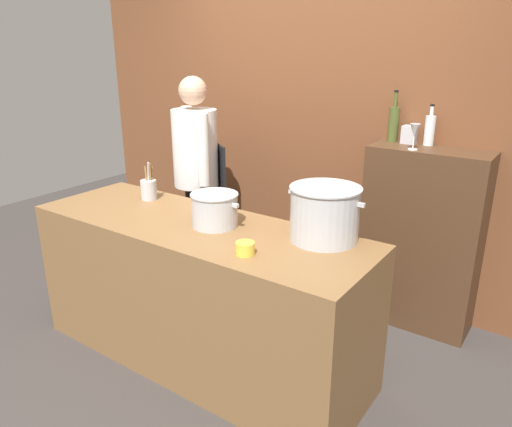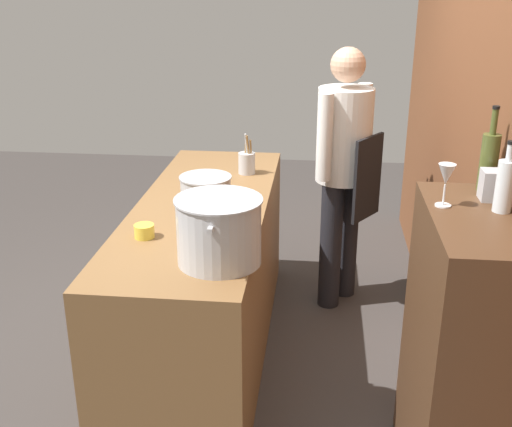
{
  "view_description": "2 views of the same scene",
  "coord_description": "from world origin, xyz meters",
  "px_view_note": "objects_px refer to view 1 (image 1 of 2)",
  "views": [
    {
      "loc": [
        1.78,
        -1.94,
        1.88
      ],
      "look_at": [
        0.18,
        0.34,
        0.9
      ],
      "focal_mm": 34.06,
      "sensor_mm": 36.0,
      "label": 1
    },
    {
      "loc": [
        3.12,
        0.63,
        2.07
      ],
      "look_at": [
        0.2,
        0.31,
        0.93
      ],
      "focal_mm": 44.05,
      "sensor_mm": 36.0,
      "label": 2
    }
  ],
  "objects_px": {
    "wine_glass_tall": "(415,131)",
    "stockpot_large": "(325,214)",
    "utensil_crock": "(149,189)",
    "stockpot_small": "(215,210)",
    "spice_tin_silver": "(409,135)",
    "butter_jar": "(245,248)",
    "wine_bottle_olive": "(394,123)",
    "chef": "(197,169)",
    "wine_bottle_clear": "(430,130)"
  },
  "relations": [
    {
      "from": "wine_bottle_clear",
      "to": "wine_bottle_olive",
      "type": "relative_size",
      "value": 0.78
    },
    {
      "from": "wine_bottle_olive",
      "to": "wine_glass_tall",
      "type": "distance_m",
      "value": 0.29
    },
    {
      "from": "stockpot_small",
      "to": "wine_bottle_olive",
      "type": "distance_m",
      "value": 1.41
    },
    {
      "from": "utensil_crock",
      "to": "stockpot_small",
      "type": "bearing_deg",
      "value": -11.15
    },
    {
      "from": "butter_jar",
      "to": "wine_glass_tall",
      "type": "height_order",
      "value": "wine_glass_tall"
    },
    {
      "from": "chef",
      "to": "stockpot_large",
      "type": "distance_m",
      "value": 1.49
    },
    {
      "from": "chef",
      "to": "utensil_crock",
      "type": "relative_size",
      "value": 6.51
    },
    {
      "from": "chef",
      "to": "wine_bottle_clear",
      "type": "height_order",
      "value": "chef"
    },
    {
      "from": "butter_jar",
      "to": "wine_bottle_olive",
      "type": "relative_size",
      "value": 0.28
    },
    {
      "from": "butter_jar",
      "to": "chef",
      "type": "bearing_deg",
      "value": 140.49
    },
    {
      "from": "chef",
      "to": "butter_jar",
      "type": "distance_m",
      "value": 1.5
    },
    {
      "from": "stockpot_large",
      "to": "butter_jar",
      "type": "xyz_separation_m",
      "value": [
        -0.23,
        -0.39,
        -0.11
      ]
    },
    {
      "from": "chef",
      "to": "butter_jar",
      "type": "xyz_separation_m",
      "value": [
        1.16,
        -0.95,
        -0.03
      ]
    },
    {
      "from": "utensil_crock",
      "to": "wine_glass_tall",
      "type": "relative_size",
      "value": 1.56
    },
    {
      "from": "wine_glass_tall",
      "to": "spice_tin_silver",
      "type": "height_order",
      "value": "wine_glass_tall"
    },
    {
      "from": "chef",
      "to": "butter_jar",
      "type": "relative_size",
      "value": 17.45
    },
    {
      "from": "stockpot_large",
      "to": "stockpot_small",
      "type": "bearing_deg",
      "value": -164.44
    },
    {
      "from": "stockpot_large",
      "to": "wine_bottle_clear",
      "type": "relative_size",
      "value": 1.63
    },
    {
      "from": "chef",
      "to": "utensil_crock",
      "type": "bearing_deg",
      "value": 133.54
    },
    {
      "from": "stockpot_small",
      "to": "wine_glass_tall",
      "type": "distance_m",
      "value": 1.34
    },
    {
      "from": "butter_jar",
      "to": "spice_tin_silver",
      "type": "relative_size",
      "value": 0.81
    },
    {
      "from": "stockpot_large",
      "to": "spice_tin_silver",
      "type": "height_order",
      "value": "spice_tin_silver"
    },
    {
      "from": "chef",
      "to": "spice_tin_silver",
      "type": "relative_size",
      "value": 14.14
    },
    {
      "from": "wine_bottle_clear",
      "to": "spice_tin_silver",
      "type": "relative_size",
      "value": 2.26
    },
    {
      "from": "stockpot_small",
      "to": "wine_bottle_olive",
      "type": "relative_size",
      "value": 0.97
    },
    {
      "from": "butter_jar",
      "to": "wine_glass_tall",
      "type": "bearing_deg",
      "value": 73.36
    },
    {
      "from": "utensil_crock",
      "to": "wine_bottle_olive",
      "type": "xyz_separation_m",
      "value": [
        1.22,
        1.11,
        0.4
      ]
    },
    {
      "from": "stockpot_small",
      "to": "wine_bottle_clear",
      "type": "relative_size",
      "value": 1.25
    },
    {
      "from": "wine_glass_tall",
      "to": "stockpot_large",
      "type": "bearing_deg",
      "value": -99.98
    },
    {
      "from": "wine_bottle_clear",
      "to": "wine_glass_tall",
      "type": "height_order",
      "value": "wine_bottle_clear"
    },
    {
      "from": "stockpot_large",
      "to": "butter_jar",
      "type": "distance_m",
      "value": 0.47
    },
    {
      "from": "chef",
      "to": "wine_bottle_olive",
      "type": "relative_size",
      "value": 4.88
    },
    {
      "from": "chef",
      "to": "wine_bottle_olive",
      "type": "distance_m",
      "value": 1.48
    },
    {
      "from": "stockpot_large",
      "to": "wine_glass_tall",
      "type": "distance_m",
      "value": 0.95
    },
    {
      "from": "chef",
      "to": "stockpot_small",
      "type": "xyz_separation_m",
      "value": [
        0.78,
        -0.73,
        0.03
      ]
    },
    {
      "from": "stockpot_small",
      "to": "spice_tin_silver",
      "type": "height_order",
      "value": "spice_tin_silver"
    },
    {
      "from": "wine_glass_tall",
      "to": "spice_tin_silver",
      "type": "distance_m",
      "value": 0.22
    },
    {
      "from": "butter_jar",
      "to": "wine_bottle_olive",
      "type": "height_order",
      "value": "wine_bottle_olive"
    },
    {
      "from": "butter_jar",
      "to": "wine_bottle_clear",
      "type": "height_order",
      "value": "wine_bottle_clear"
    },
    {
      "from": "utensil_crock",
      "to": "chef",
      "type": "bearing_deg",
      "value": 100.14
    },
    {
      "from": "stockpot_large",
      "to": "utensil_crock",
      "type": "bearing_deg",
      "value": -178.43
    },
    {
      "from": "chef",
      "to": "wine_glass_tall",
      "type": "bearing_deg",
      "value": -134.94
    },
    {
      "from": "utensil_crock",
      "to": "butter_jar",
      "type": "bearing_deg",
      "value": -18.85
    },
    {
      "from": "chef",
      "to": "spice_tin_silver",
      "type": "height_order",
      "value": "chef"
    },
    {
      "from": "stockpot_large",
      "to": "butter_jar",
      "type": "height_order",
      "value": "stockpot_large"
    },
    {
      "from": "chef",
      "to": "wine_bottle_clear",
      "type": "relative_size",
      "value": 6.25
    },
    {
      "from": "spice_tin_silver",
      "to": "stockpot_large",
      "type": "bearing_deg",
      "value": -93.31
    },
    {
      "from": "stockpot_small",
      "to": "butter_jar",
      "type": "height_order",
      "value": "stockpot_small"
    },
    {
      "from": "wine_bottle_clear",
      "to": "spice_tin_silver",
      "type": "bearing_deg",
      "value": -176.38
    },
    {
      "from": "utensil_crock",
      "to": "spice_tin_silver",
      "type": "bearing_deg",
      "value": 39.6
    }
  ]
}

